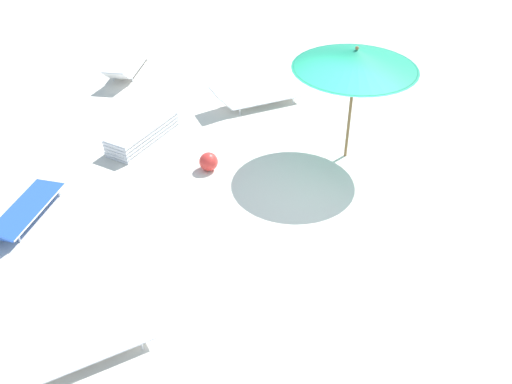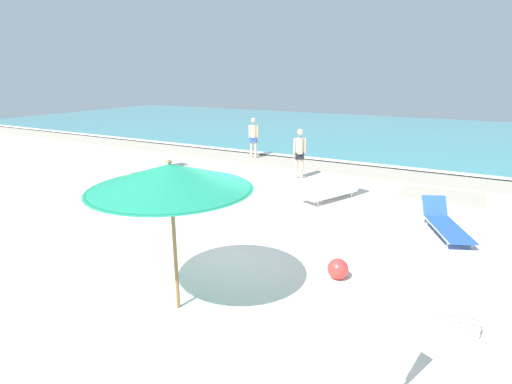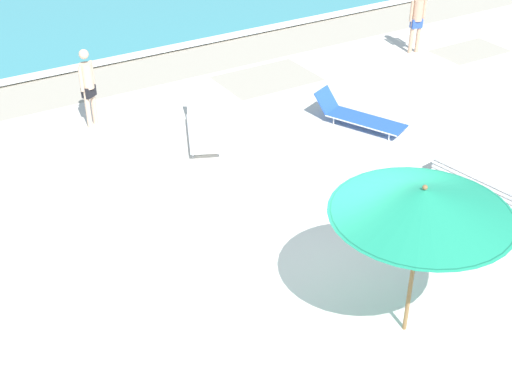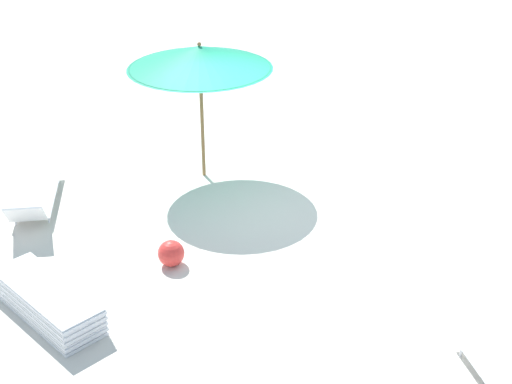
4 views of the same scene
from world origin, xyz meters
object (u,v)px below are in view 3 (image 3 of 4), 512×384
beachgoer_strolling_adult (417,17)px  beach_ball (407,209)px  lounger_stack (481,179)px  beachgoer_wading_adult (88,83)px  sun_lounger_beside_umbrella (202,127)px  beach_umbrella (423,202)px  sun_lounger_near_water_right (358,116)px

beachgoer_strolling_adult → beach_ball: size_ratio=4.61×
lounger_stack → beachgoer_strolling_adult: bearing=49.8°
beachgoer_wading_adult → beachgoer_strolling_adult: bearing=-34.3°
beachgoer_wading_adult → beach_ball: bearing=-93.8°
sun_lounger_beside_umbrella → beach_ball: (1.62, -4.70, -0.01)m
beachgoer_wading_adult → beach_umbrella: bearing=-112.1°
lounger_stack → beachgoer_strolling_adult: beachgoer_strolling_adult is taller
beach_umbrella → beachgoer_strolling_adult: beach_umbrella is taller
sun_lounger_beside_umbrella → beach_ball: bearing=-47.1°
beach_umbrella → beachgoer_strolling_adult: size_ratio=1.38×
beach_umbrella → beachgoer_wading_adult: beach_umbrella is taller
sun_lounger_near_water_right → beachgoer_strolling_adult: beachgoer_strolling_adult is taller
sun_lounger_beside_umbrella → beach_umbrella: bearing=-68.7°
lounger_stack → beach_ball: bearing=173.1°
beach_umbrella → sun_lounger_near_water_right: bearing=57.9°
beach_umbrella → beach_ball: size_ratio=6.36×
beach_ball → lounger_stack: bearing=1.6°
beach_ball → sun_lounger_beside_umbrella: bearing=109.0°
lounger_stack → beachgoer_wading_adult: size_ratio=1.09×
beachgoer_strolling_adult → beach_umbrella: bearing=-118.0°
beach_umbrella → sun_lounger_near_water_right: (3.46, 5.51, -1.94)m
lounger_stack → beach_umbrella: bearing=-158.4°
sun_lounger_beside_umbrella → sun_lounger_near_water_right: (3.14, -1.35, 0.02)m
beach_umbrella → sun_lounger_beside_umbrella: beach_umbrella is taller
sun_lounger_beside_umbrella → sun_lounger_near_water_right: 3.42m
beach_umbrella → lounger_stack: (3.80, 2.20, -1.96)m
sun_lounger_beside_umbrella → beachgoer_strolling_adult: bearing=34.7°
beach_umbrella → sun_lounger_beside_umbrella: (0.31, 6.86, -1.96)m
beachgoer_wading_adult → beachgoer_strolling_adult: size_ratio=1.00×
beach_umbrella → lounger_stack: bearing=30.1°
beachgoer_wading_adult → sun_lounger_beside_umbrella: bearing=-74.3°
beach_umbrella → beachgoer_wading_adult: 8.74m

